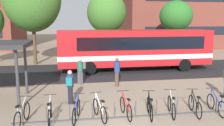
% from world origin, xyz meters
% --- Properties ---
extents(ground, '(200.00, 200.00, 0.00)m').
position_xyz_m(ground, '(0.00, 0.00, 0.00)').
color(ground, gray).
extents(bus_lane_asphalt, '(80.00, 7.20, 0.01)m').
position_xyz_m(bus_lane_asphalt, '(0.00, 10.12, 0.00)').
color(bus_lane_asphalt, '#232326').
rests_on(bus_lane_asphalt, ground).
extents(city_bus, '(12.04, 2.63, 3.20)m').
position_xyz_m(city_bus, '(3.32, 10.12, 1.78)').
color(city_bus, red).
rests_on(city_bus, ground).
extents(bike_rack, '(9.01, 0.17, 0.70)m').
position_xyz_m(bike_rack, '(0.50, 0.55, 0.10)').
color(bike_rack, '#47474C').
rests_on(bike_rack, ground).
extents(parked_bicycle_silver_0, '(0.52, 1.71, 0.99)m').
position_xyz_m(parked_bicycle_silver_0, '(-3.55, 0.56, 0.38)').
color(parked_bicycle_silver_0, black).
rests_on(parked_bicycle_silver_0, ground).
extents(parked_bicycle_silver_1, '(0.52, 1.72, 0.99)m').
position_xyz_m(parked_bicycle_silver_1, '(-2.52, 0.60, 0.38)').
color(parked_bicycle_silver_1, black).
rests_on(parked_bicycle_silver_1, ground).
extents(parked_bicycle_blue_2, '(0.54, 1.70, 0.99)m').
position_xyz_m(parked_bicycle_blue_2, '(-1.48, 0.61, 0.38)').
color(parked_bicycle_blue_2, black).
rests_on(parked_bicycle_blue_2, ground).
extents(parked_bicycle_white_3, '(0.56, 1.70, 0.99)m').
position_xyz_m(parked_bicycle_white_3, '(-0.55, 0.62, 0.38)').
color(parked_bicycle_white_3, black).
rests_on(parked_bicycle_white_3, ground).
extents(parked_bicycle_red_4, '(0.52, 1.72, 0.99)m').
position_xyz_m(parked_bicycle_red_4, '(0.55, 0.66, 0.38)').
color(parked_bicycle_red_4, black).
rests_on(parked_bicycle_red_4, ground).
extents(parked_bicycle_black_5, '(0.53, 1.70, 0.99)m').
position_xyz_m(parked_bicycle_black_5, '(1.54, 0.49, 0.38)').
color(parked_bicycle_black_5, black).
rests_on(parked_bicycle_black_5, ground).
extents(parked_bicycle_silver_6, '(0.57, 1.69, 0.99)m').
position_xyz_m(parked_bicycle_silver_6, '(2.50, 0.51, 0.38)').
color(parked_bicycle_silver_6, black).
rests_on(parked_bicycle_silver_6, ground).
extents(parked_bicycle_black_7, '(0.52, 1.71, 0.99)m').
position_xyz_m(parked_bicycle_black_7, '(3.52, 0.44, 0.38)').
color(parked_bicycle_black_7, black).
rests_on(parked_bicycle_black_7, ground).
extents(parked_bicycle_blue_8, '(0.52, 1.72, 0.99)m').
position_xyz_m(parked_bicycle_blue_8, '(4.51, 0.42, 0.38)').
color(parked_bicycle_blue_8, black).
rests_on(parked_bicycle_blue_8, ground).
extents(commuter_teal_pack_0, '(0.38, 0.56, 1.64)m').
position_xyz_m(commuter_teal_pack_0, '(-1.72, 2.69, 0.95)').
color(commuter_teal_pack_0, black).
rests_on(commuter_teal_pack_0, ground).
extents(commuter_teal_pack_2, '(0.47, 0.59, 1.75)m').
position_xyz_m(commuter_teal_pack_2, '(1.09, 5.49, 1.01)').
color(commuter_teal_pack_2, '#47382D').
rests_on(commuter_teal_pack_2, ground).
extents(commuter_grey_pack_3, '(0.60, 0.57, 1.66)m').
position_xyz_m(commuter_grey_pack_3, '(-1.08, 6.30, 0.96)').
color(commuter_grey_pack_3, '#565660').
rests_on(commuter_grey_pack_3, ground).
extents(street_tree_0, '(3.59, 3.59, 6.08)m').
position_xyz_m(street_tree_0, '(9.73, 16.93, 4.41)').
color(street_tree_0, brown).
rests_on(street_tree_0, ground).
extents(street_tree_2, '(4.14, 4.14, 6.92)m').
position_xyz_m(street_tree_2, '(2.17, 17.41, 4.76)').
color(street_tree_2, brown).
rests_on(street_tree_2, ground).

